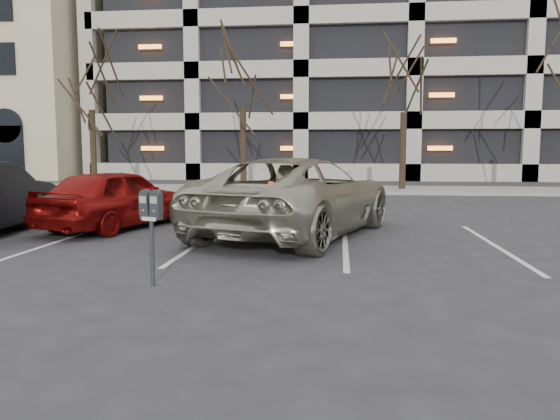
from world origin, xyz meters
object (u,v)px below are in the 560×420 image
Objects in this scene: tree_a at (90,61)px; tree_b at (243,56)px; parking_meter at (151,214)px; suv_silver at (298,197)px; car_red at (117,198)px; tree_c at (405,63)px.

tree_b reaches higher than tree_a.
tree_a is 20.02m from parking_meter.
tree_b reaches higher than suv_silver.
parking_meter is (8.83, -17.30, -4.85)m from tree_a.
tree_a is at bearing -45.46° from car_red.
parking_meter is at bearing 89.70° from suv_silver.
tree_a is at bearing 180.00° from tree_b.
parking_meter is (1.83, -17.30, -4.95)m from tree_b.
parking_meter is at bearing -62.95° from tree_a.
tree_b is 1.08× the size of tree_c.
tree_c is at bearing 0.00° from tree_b.
suv_silver is at bearing -50.76° from tree_a.
tree_c is 1.86× the size of car_red.
suv_silver is (10.41, -12.75, -4.99)m from tree_a.
tree_a is at bearing -32.01° from suv_silver.
tree_a is 7.00m from tree_b.
tree_a is 1.98× the size of car_red.
parking_meter is 0.19× the size of suv_silver.
parking_meter is (-5.17, -17.30, -4.51)m from tree_c.
tree_b is at bearing -76.08° from car_red.
car_red is (-4.18, 0.52, -0.12)m from suv_silver.
tree_c is at bearing -104.91° from car_red.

